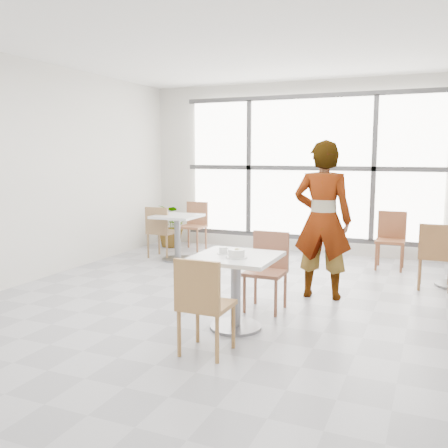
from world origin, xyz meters
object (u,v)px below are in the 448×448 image
at_px(bg_chair_left_far, 195,222).
at_px(person, 323,220).
at_px(main_table, 236,278).
at_px(bg_chair_right_far, 391,236).
at_px(coffee_cup, 223,251).
at_px(plant_left, 172,226).
at_px(bg_chair_left_near, 160,229).
at_px(bg_table_left, 177,231).
at_px(oatmeal_bowl, 237,253).
at_px(bg_chair_right_near, 436,252).
at_px(chair_near, 203,300).
at_px(chair_far, 268,265).

bearing_deg(bg_chair_left_far, person, -37.61).
xyz_separation_m(main_table, bg_chair_left_far, (-2.26, 3.60, -0.02)).
bearing_deg(person, bg_chair_right_far, -111.57).
height_order(bg_chair_left_far, bg_chair_right_far, same).
bearing_deg(coffee_cup, plant_left, 125.79).
xyz_separation_m(bg_chair_left_near, plant_left, (-0.31, 0.97, -0.10)).
height_order(coffee_cup, bg_table_left, coffee_cup).
relative_size(oatmeal_bowl, bg_chair_right_far, 0.24).
distance_m(bg_table_left, bg_chair_left_far, 0.96).
relative_size(bg_chair_left_far, plant_left, 1.08).
relative_size(person, bg_chair_left_far, 2.19).
height_order(coffee_cup, bg_chair_left_far, bg_chair_left_far).
bearing_deg(bg_chair_right_far, bg_chair_right_near, -59.84).
distance_m(oatmeal_bowl, bg_chair_right_far, 3.72).
xyz_separation_m(coffee_cup, plant_left, (-2.61, 3.62, -0.38)).
relative_size(main_table, plant_left, 0.99).
bearing_deg(bg_chair_right_near, bg_table_left, -4.69).
bearing_deg(chair_near, plant_left, -57.98).
distance_m(oatmeal_bowl, bg_chair_right_near, 3.02).
relative_size(chair_far, oatmeal_bowl, 4.14).
bearing_deg(bg_chair_left_near, bg_table_left, 175.23).
bearing_deg(person, chair_near, 71.88).
bearing_deg(plant_left, bg_chair_left_near, -72.39).
relative_size(chair_near, plant_left, 1.08).
relative_size(bg_chair_right_near, bg_chair_right_far, 1.00).
height_order(chair_far, bg_chair_right_far, same).
distance_m(bg_table_left, bg_chair_right_near, 3.94).
xyz_separation_m(chair_near, bg_chair_left_far, (-2.25, 4.35, 0.00)).
bearing_deg(bg_chair_left_far, coffee_cup, -59.37).
relative_size(bg_chair_right_far, plant_left, 1.08).
bearing_deg(bg_table_left, bg_chair_right_far, 13.28).
xyz_separation_m(chair_near, chair_far, (0.09, 1.51, 0.00)).
bearing_deg(chair_far, bg_chair_right_far, 67.57).
bearing_deg(chair_near, person, -104.27).
bearing_deg(bg_table_left, coffee_cup, -53.25).
xyz_separation_m(bg_table_left, plant_left, (-0.65, 1.00, -0.08)).
relative_size(chair_near, oatmeal_bowl, 4.14).
bearing_deg(bg_chair_left_near, oatmeal_bowl, 131.94).
xyz_separation_m(person, bg_chair_right_near, (1.28, 0.89, -0.45)).
distance_m(main_table, bg_table_left, 3.39).
height_order(chair_far, bg_chair_left_far, same).
distance_m(chair_near, chair_far, 1.51).
xyz_separation_m(main_table, plant_left, (-2.76, 3.65, -0.12)).
bearing_deg(chair_near, oatmeal_bowl, -94.88).
height_order(bg_table_left, bg_chair_left_far, bg_chair_left_far).
height_order(main_table, bg_chair_right_near, bg_chair_right_near).
height_order(main_table, bg_chair_left_far, bg_chair_left_far).
height_order(bg_table_left, plant_left, plant_left).
bearing_deg(oatmeal_bowl, chair_near, -94.88).
relative_size(bg_table_left, bg_chair_left_far, 0.86).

